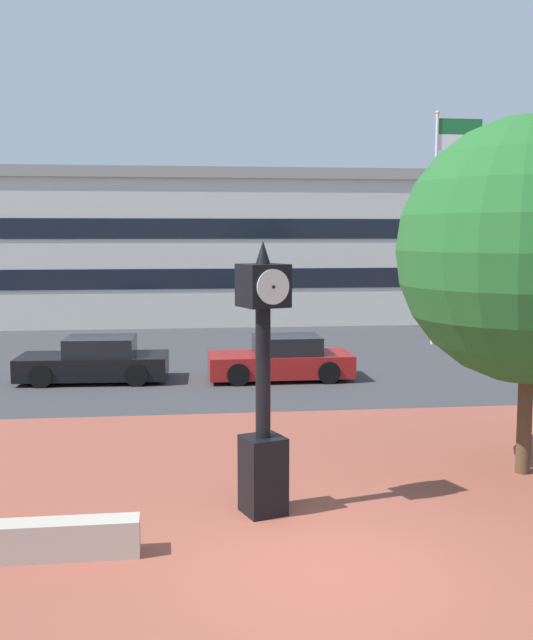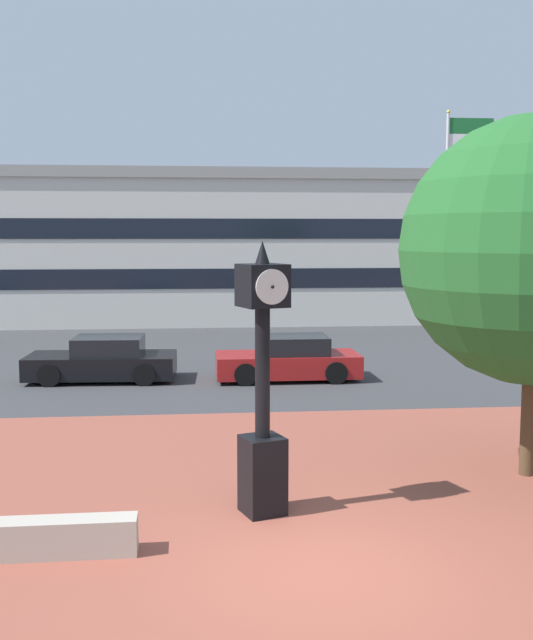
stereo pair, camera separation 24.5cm
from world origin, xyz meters
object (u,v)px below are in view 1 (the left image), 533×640
at_px(civic_building, 177,246).
at_px(flagpole_primary, 442,203).
at_px(car_street_near, 282,360).
at_px(street_clock, 263,394).
at_px(car_street_mid, 95,361).

bearing_deg(civic_building, flagpole_primary, -51.58).
bearing_deg(flagpole_primary, car_street_near, -137.67).
bearing_deg(car_street_near, street_clock, 170.50).
height_order(car_street_near, flagpole_primary, flagpole_primary).
xyz_separation_m(street_clock, car_street_mid, (-3.64, 10.97, -1.27)).
relative_size(car_street_mid, civic_building, 0.13).
distance_m(car_street_near, flagpole_primary, 10.62).
relative_size(flagpole_primary, civic_building, 0.27).
height_order(street_clock, civic_building, civic_building).
height_order(car_street_mid, civic_building, civic_building).
bearing_deg(flagpole_primary, street_clock, -117.23).
bearing_deg(car_street_near, flagpole_primary, -47.84).
height_order(street_clock, car_street_mid, street_clock).
distance_m(car_street_mid, civic_building, 18.99).
bearing_deg(civic_building, car_street_mid, -97.31).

